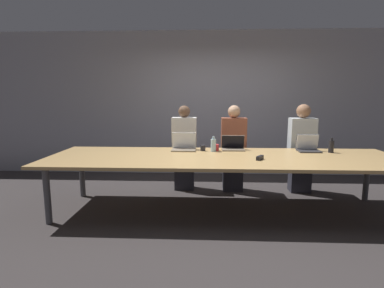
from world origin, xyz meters
TOP-DOWN VIEW (x-y plane):
  - ground_plane at (0.00, 0.00)m, footprint 24.00×24.00m
  - curtain_wall at (0.00, 2.05)m, footprint 12.00×0.06m
  - conference_table at (0.00, 0.00)m, footprint 4.68×1.39m
  - laptop_far_center at (0.17, 0.51)m, footprint 0.34×0.22m
  - person_far_center at (0.21, 0.93)m, footprint 0.40×0.24m
  - cup_far_center at (-0.09, 0.43)m, footprint 0.09×0.09m
  - bottle_far_center at (-0.13, 0.37)m, footprint 0.08×0.08m
  - laptop_far_right at (1.25, 0.46)m, footprint 0.32×0.24m
  - person_far_right at (1.31, 0.92)m, footprint 0.40×0.24m
  - bottle_far_right at (1.54, 0.35)m, footprint 0.07×0.07m
  - laptop_far_midleft at (-0.56, 0.47)m, footprint 0.36×0.26m
  - person_far_midleft at (-0.59, 0.98)m, footprint 0.40×0.24m
  - cup_far_midleft at (-0.28, 0.41)m, footprint 0.07×0.07m
  - stapler at (0.45, -0.18)m, footprint 0.12×0.15m

SIDE VIEW (x-z plane):
  - ground_plane at x=0.00m, z-range 0.00..0.00m
  - person_far_midleft at x=-0.59m, z-range -0.02..1.38m
  - person_far_center at x=0.21m, z-range -0.02..1.39m
  - person_far_right at x=1.31m, z-range -0.02..1.41m
  - conference_table at x=0.00m, z-range 0.33..1.09m
  - stapler at x=0.45m, z-range 0.76..0.81m
  - cup_far_midleft at x=-0.28m, z-range 0.76..0.84m
  - cup_far_center at x=-0.09m, z-range 0.76..0.85m
  - laptop_far_center at x=0.17m, z-range 0.71..0.93m
  - laptop_far_right at x=1.25m, z-range 0.71..0.95m
  - laptop_far_midleft at x=-0.56m, z-range 0.70..0.97m
  - bottle_far_right at x=1.54m, z-range 0.74..0.96m
  - bottle_far_center at x=-0.13m, z-range 0.74..0.96m
  - curtain_wall at x=0.00m, z-range 0.00..2.80m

